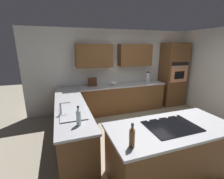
{
  "coord_description": "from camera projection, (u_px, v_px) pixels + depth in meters",
  "views": [
    {
      "loc": [
        2.0,
        2.8,
        2.08
      ],
      "look_at": [
        0.73,
        -0.9,
        1.0
      ],
      "focal_mm": 25.1,
      "sensor_mm": 36.0,
      "label": 1
    }
  ],
  "objects": [
    {
      "name": "ground_plane",
      "position": [
        153.0,
        137.0,
        3.73
      ],
      "size": [
        14.0,
        14.0,
        0.0
      ],
      "primitive_type": "plane",
      "color": "#9E937F"
    },
    {
      "name": "wall_oven",
      "position": [
        173.0,
        75.0,
        5.58
      ],
      "size": [
        0.8,
        0.66,
        2.2
      ],
      "color": "brown",
      "rests_on": "ground"
    },
    {
      "name": "oil_bottle",
      "position": [
        132.0,
        137.0,
        1.88
      ],
      "size": [
        0.07,
        0.07,
        0.31
      ],
      "color": "brown",
      "rests_on": "island_top"
    },
    {
      "name": "lower_cabinets_side",
      "position": [
        71.0,
        122.0,
        3.55
      ],
      "size": [
        0.6,
        2.9,
        0.86
      ],
      "primitive_type": "cube",
      "color": "brown",
      "rests_on": "ground"
    },
    {
      "name": "mixing_bowl",
      "position": [
        113.0,
        83.0,
        4.93
      ],
      "size": [
        0.22,
        0.22,
        0.12
      ],
      "primitive_type": "ellipsoid",
      "color": "white",
      "rests_on": "countertop_back"
    },
    {
      "name": "wall_back",
      "position": [
        119.0,
        67.0,
        5.19
      ],
      "size": [
        6.0,
        0.44,
        2.6
      ],
      "color": "silver",
      "rests_on": "ground"
    },
    {
      "name": "blender",
      "position": [
        148.0,
        78.0,
        5.3
      ],
      "size": [
        0.15,
        0.15,
        0.35
      ],
      "color": "silver",
      "rests_on": "countertop_back"
    },
    {
      "name": "island_top",
      "position": [
        171.0,
        128.0,
        2.39
      ],
      "size": [
        1.97,
        0.92,
        0.04
      ],
      "primitive_type": "cube",
      "color": "#B2B2B7",
      "rests_on": "island_base"
    },
    {
      "name": "sink_unit",
      "position": [
        72.0,
        113.0,
        2.84
      ],
      "size": [
        0.46,
        0.7,
        0.23
      ],
      "color": "#515456",
      "rests_on": "countertop_side"
    },
    {
      "name": "countertop_back",
      "position": [
        122.0,
        85.0,
        5.03
      ],
      "size": [
        2.84,
        0.64,
        0.04
      ],
      "primitive_type": "cube",
      "color": "#B2B2B7",
      "rests_on": "lower_cabinets_back"
    },
    {
      "name": "dish_soap_bottle",
      "position": [
        79.0,
        118.0,
        2.39
      ],
      "size": [
        0.07,
        0.07,
        0.31
      ],
      "color": "silver",
      "rests_on": "countertop_side"
    },
    {
      "name": "island_base",
      "position": [
        168.0,
        153.0,
        2.51
      ],
      "size": [
        1.89,
        0.84,
        0.86
      ],
      "primitive_type": "cube",
      "color": "brown",
      "rests_on": "ground"
    },
    {
      "name": "lower_cabinets_back",
      "position": [
        122.0,
        98.0,
        5.15
      ],
      "size": [
        2.8,
        0.6,
        0.86
      ],
      "primitive_type": "cube",
      "color": "brown",
      "rests_on": "ground"
    },
    {
      "name": "cooktop",
      "position": [
        171.0,
        126.0,
        2.39
      ],
      "size": [
        0.76,
        0.56,
        0.03
      ],
      "color": "black",
      "rests_on": "island_top"
    },
    {
      "name": "spice_rack",
      "position": [
        92.0,
        82.0,
        4.77
      ],
      "size": [
        0.26,
        0.11,
        0.27
      ],
      "color": "#472B19",
      "rests_on": "countertop_back"
    },
    {
      "name": "countertop_side",
      "position": [
        70.0,
        103.0,
        3.43
      ],
      "size": [
        0.64,
        2.94,
        0.04
      ],
      "primitive_type": "cube",
      "color": "#B2B2B7",
      "rests_on": "lower_cabinets_side"
    }
  ]
}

